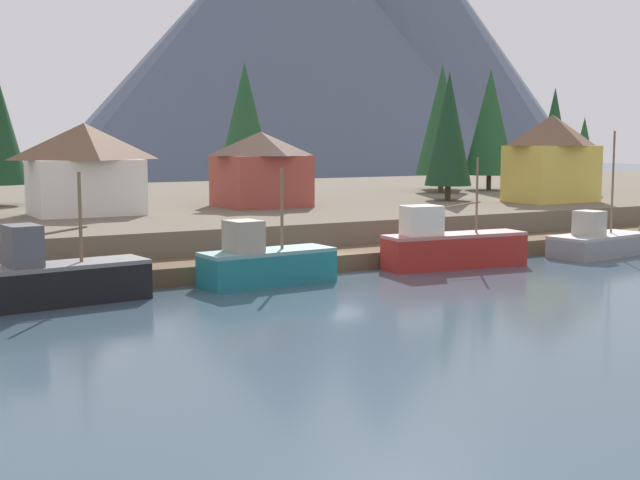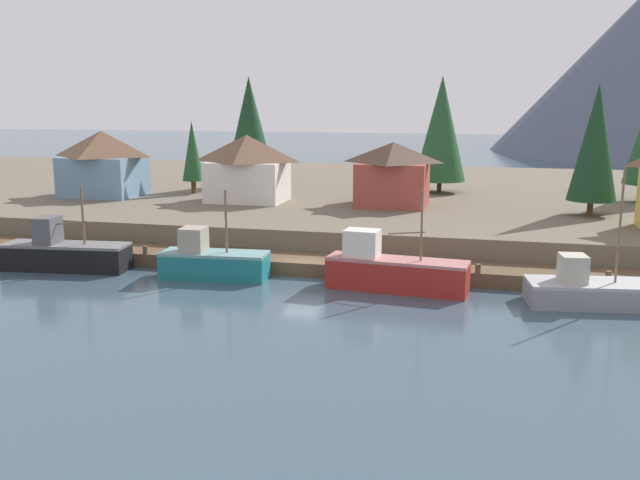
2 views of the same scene
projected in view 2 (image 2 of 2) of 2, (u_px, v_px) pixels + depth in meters
ground_plane at (356, 232)px, 67.17m from camera, size 400.00×400.00×1.00m
dock at (308, 264)px, 49.83m from camera, size 80.00×4.00×1.60m
shoreline_bank at (376, 198)px, 78.24m from camera, size 400.00×56.00×2.50m
fishing_boat_black at (64, 254)px, 50.06m from camera, size 9.32×3.51×6.25m
fishing_boat_teal at (212, 262)px, 47.62m from camera, size 7.52×3.03×6.20m
fishing_boat_red at (393, 271)px, 44.63m from camera, size 9.28×3.17×6.67m
fishing_boat_grey at (589, 290)px, 41.34m from camera, size 7.87×4.14×8.34m
house_blue at (103, 163)px, 70.18m from camera, size 7.76×6.34×6.63m
house_white at (247, 168)px, 66.34m from camera, size 7.64×5.50×6.41m
house_red at (393, 173)px, 63.83m from camera, size 6.66×6.30×5.88m
conifer_near_left at (595, 143)px, 57.52m from camera, size 4.05×4.05×11.05m
conifer_near_right at (192, 151)px, 71.85m from camera, size 2.26×2.26×7.59m
conifer_back_right at (441, 129)px, 72.31m from camera, size 5.40×5.40×12.20m
conifer_far_right at (249, 124)px, 78.18m from camera, size 5.24×5.24×12.33m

